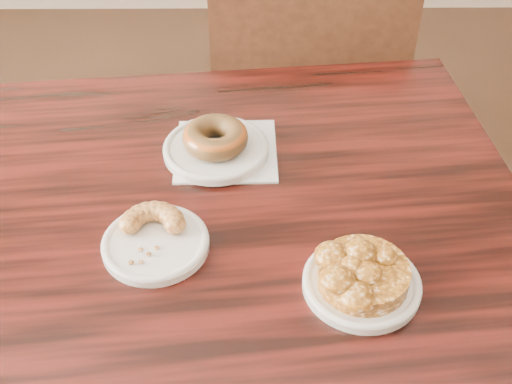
{
  "coord_description": "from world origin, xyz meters",
  "views": [
    {
      "loc": [
        -0.2,
        -0.44,
        1.42
      ],
      "look_at": [
        -0.19,
        0.25,
        0.8
      ],
      "focal_mm": 45.0,
      "sensor_mm": 36.0,
      "label": 1
    }
  ],
  "objects_px": {
    "cafe_table": "(237,380)",
    "chair_far": "(303,91)",
    "glazed_donut": "(215,137)",
    "cruller_fragment": "(154,234)",
    "apple_fritter": "(364,271)"
  },
  "relations": [
    {
      "from": "cafe_table",
      "to": "chair_far",
      "type": "height_order",
      "value": "chair_far"
    },
    {
      "from": "chair_far",
      "to": "glazed_donut",
      "type": "distance_m",
      "value": 0.76
    },
    {
      "from": "glazed_donut",
      "to": "chair_far",
      "type": "bearing_deg",
      "value": 72.94
    },
    {
      "from": "chair_far",
      "to": "cruller_fragment",
      "type": "height_order",
      "value": "chair_far"
    },
    {
      "from": "apple_fritter",
      "to": "cruller_fragment",
      "type": "distance_m",
      "value": 0.29
    },
    {
      "from": "chair_far",
      "to": "apple_fritter",
      "type": "height_order",
      "value": "chair_far"
    },
    {
      "from": "chair_far",
      "to": "glazed_donut",
      "type": "xyz_separation_m",
      "value": [
        -0.2,
        -0.65,
        0.34
      ]
    },
    {
      "from": "cafe_table",
      "to": "apple_fritter",
      "type": "distance_m",
      "value": 0.45
    },
    {
      "from": "glazed_donut",
      "to": "apple_fritter",
      "type": "xyz_separation_m",
      "value": [
        0.21,
        -0.29,
        -0.0
      ]
    },
    {
      "from": "apple_fritter",
      "to": "cruller_fragment",
      "type": "xyz_separation_m",
      "value": [
        -0.28,
        0.08,
        -0.01
      ]
    },
    {
      "from": "glazed_donut",
      "to": "cruller_fragment",
      "type": "distance_m",
      "value": 0.23
    },
    {
      "from": "apple_fritter",
      "to": "chair_far",
      "type": "bearing_deg",
      "value": 90.29
    },
    {
      "from": "cafe_table",
      "to": "glazed_donut",
      "type": "bearing_deg",
      "value": 93.05
    },
    {
      "from": "chair_far",
      "to": "cruller_fragment",
      "type": "distance_m",
      "value": 0.97
    },
    {
      "from": "cafe_table",
      "to": "cruller_fragment",
      "type": "distance_m",
      "value": 0.42
    }
  ]
}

